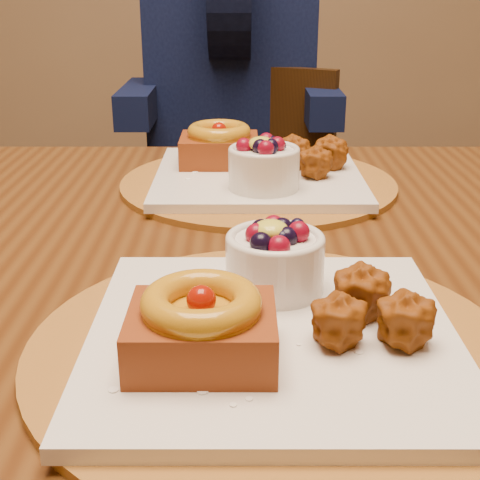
# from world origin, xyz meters

# --- Properties ---
(dining_table) EXTENTS (1.60, 0.90, 0.76)m
(dining_table) POSITION_xyz_m (0.10, -0.13, 0.68)
(dining_table) COLOR #3E1F0B
(dining_table) RESTS_ON ground
(place_setting_near) EXTENTS (0.38, 0.38, 0.08)m
(place_setting_near) POSITION_xyz_m (0.10, -0.34, 0.78)
(place_setting_near) COLOR brown
(place_setting_near) RESTS_ON dining_table
(place_setting_far) EXTENTS (0.38, 0.38, 0.09)m
(place_setting_far) POSITION_xyz_m (0.10, 0.09, 0.78)
(place_setting_far) COLOR brown
(place_setting_far) RESTS_ON dining_table
(chair_far) EXTENTS (0.53, 0.53, 0.83)m
(chair_far) POSITION_xyz_m (0.07, 0.72, 0.46)
(chair_far) COLOR black
(chair_far) RESTS_ON ground
(diner) EXTENTS (0.50, 0.49, 0.82)m
(diner) POSITION_xyz_m (0.06, 0.89, 0.87)
(diner) COLOR black
(diner) RESTS_ON ground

